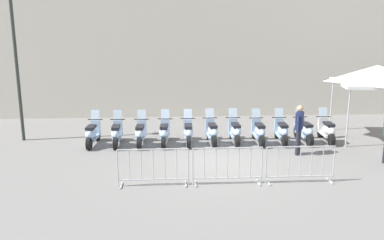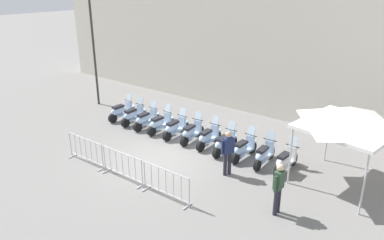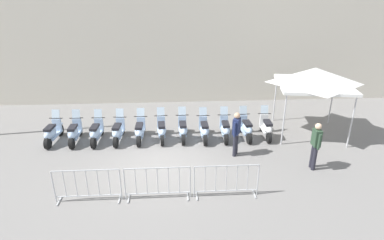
# 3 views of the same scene
# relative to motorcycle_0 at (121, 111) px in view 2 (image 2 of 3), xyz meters

# --- Properties ---
(ground_plane) EXTENTS (120.00, 120.00, 0.00)m
(ground_plane) POSITION_rel_motorcycle_0_xyz_m (4.74, -1.34, -0.45)
(ground_plane) COLOR slate
(motorcycle_0) EXTENTS (0.57, 1.73, 1.24)m
(motorcycle_0) POSITION_rel_motorcycle_0_xyz_m (0.00, 0.00, 0.00)
(motorcycle_0) COLOR black
(motorcycle_0) RESTS_ON ground
(motorcycle_1) EXTENTS (0.67, 1.72, 1.24)m
(motorcycle_1) POSITION_rel_motorcycle_0_xyz_m (0.89, 0.11, 0.00)
(motorcycle_1) COLOR black
(motorcycle_1) RESTS_ON ground
(motorcycle_2) EXTENTS (0.61, 1.72, 1.24)m
(motorcycle_2) POSITION_rel_motorcycle_0_xyz_m (1.76, 0.24, 0.00)
(motorcycle_2) COLOR black
(motorcycle_2) RESTS_ON ground
(motorcycle_3) EXTENTS (0.58, 1.72, 1.24)m
(motorcycle_3) POSITION_rel_motorcycle_0_xyz_m (2.64, 0.40, 0.00)
(motorcycle_3) COLOR black
(motorcycle_3) RESTS_ON ground
(motorcycle_4) EXTENTS (0.62, 1.72, 1.24)m
(motorcycle_4) POSITION_rel_motorcycle_0_xyz_m (3.51, 0.57, 0.00)
(motorcycle_4) COLOR black
(motorcycle_4) RESTS_ON ground
(motorcycle_5) EXTENTS (0.71, 1.71, 1.24)m
(motorcycle_5) POSITION_rel_motorcycle_0_xyz_m (4.39, 0.76, 0.00)
(motorcycle_5) COLOR black
(motorcycle_5) RESTS_ON ground
(motorcycle_6) EXTENTS (0.66, 1.72, 1.24)m
(motorcycle_6) POSITION_rel_motorcycle_0_xyz_m (5.26, 0.92, 0.00)
(motorcycle_6) COLOR black
(motorcycle_6) RESTS_ON ground
(motorcycle_7) EXTENTS (0.65, 1.72, 1.24)m
(motorcycle_7) POSITION_rel_motorcycle_0_xyz_m (6.15, 0.96, 0.00)
(motorcycle_7) COLOR black
(motorcycle_7) RESTS_ON ground
(motorcycle_8) EXTENTS (0.59, 1.72, 1.24)m
(motorcycle_8) POSITION_rel_motorcycle_0_xyz_m (7.02, 1.13, 0.00)
(motorcycle_8) COLOR black
(motorcycle_8) RESTS_ON ground
(motorcycle_9) EXTENTS (0.70, 1.71, 1.24)m
(motorcycle_9) POSITION_rel_motorcycle_0_xyz_m (7.90, 1.31, 0.00)
(motorcycle_9) COLOR black
(motorcycle_9) RESTS_ON ground
(motorcycle_10) EXTENTS (0.60, 1.72, 1.24)m
(motorcycle_10) POSITION_rel_motorcycle_0_xyz_m (8.76, 1.47, 0.00)
(motorcycle_10) COLOR black
(motorcycle_10) RESTS_ON ground
(barrier_segment_0) EXTENTS (1.95, 0.74, 1.07)m
(barrier_segment_0) POSITION_rel_motorcycle_0_xyz_m (3.04, -3.61, 0.07)
(barrier_segment_0) COLOR #B2B5B7
(barrier_segment_0) RESTS_ON ground
(barrier_segment_1) EXTENTS (1.95, 0.74, 1.07)m
(barrier_segment_1) POSITION_rel_motorcycle_0_xyz_m (5.07, -3.26, 0.07)
(barrier_segment_1) COLOR #B2B5B7
(barrier_segment_1) RESTS_ON ground
(barrier_segment_2) EXTENTS (1.95, 0.74, 1.07)m
(barrier_segment_2) POSITION_rel_motorcycle_0_xyz_m (7.09, -2.92, 0.07)
(barrier_segment_2) COLOR #B2B5B7
(barrier_segment_2) RESTS_ON ground
(street_lamp) EXTENTS (0.36, 0.36, 6.07)m
(street_lamp) POSITION_rel_motorcycle_0_xyz_m (-2.96, 0.42, 3.19)
(street_lamp) COLOR #2D332D
(street_lamp) RESTS_ON ground
(officer_near_row_end) EXTENTS (0.27, 0.55, 1.73)m
(officer_near_row_end) POSITION_rel_motorcycle_0_xyz_m (10.11, -0.98, 0.53)
(officer_near_row_end) COLOR #23232D
(officer_near_row_end) RESTS_ON ground
(officer_mid_plaza) EXTENTS (0.32, 0.53, 1.73)m
(officer_mid_plaza) POSITION_rel_motorcycle_0_xyz_m (7.43, -0.28, 0.53)
(officer_mid_plaza) COLOR #23232D
(officer_mid_plaza) RESTS_ON ground
(canopy_tent) EXTENTS (2.87, 2.87, 2.91)m
(canopy_tent) POSITION_rel_motorcycle_0_xyz_m (10.61, 2.13, 2.06)
(canopy_tent) COLOR silver
(canopy_tent) RESTS_ON ground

